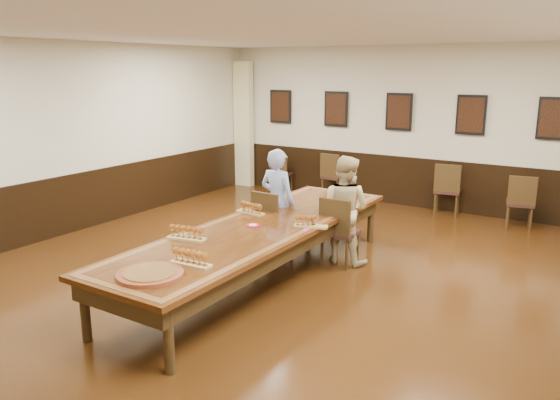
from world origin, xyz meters
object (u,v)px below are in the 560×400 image
Objects in this scene: chair_woman at (340,230)px; person_woman at (344,210)px; spare_chair_a at (282,173)px; spare_chair_d at (520,201)px; person_man at (278,202)px; conference_table at (260,237)px; carved_platter at (150,274)px; spare_chair_b at (335,175)px; spare_chair_c at (448,189)px; chair_man at (273,223)px.

chair_woman is 0.64× the size of person_woman.
spare_chair_d is (5.08, -0.25, 0.06)m from spare_chair_a.
conference_table is (0.38, -1.04, -0.19)m from person_man.
person_man is 3.10m from carved_platter.
spare_chair_d is 3.72m from person_woman.
spare_chair_d is at bearing -121.09° from chair_woman.
person_woman is at bearing 124.86° from spare_chair_a.
conference_table is (-0.61, -1.15, 0.11)m from chair_woman.
spare_chair_d is at bearing 179.77° from spare_chair_b.
carved_platter is at bearing 106.92° from spare_chair_b.
spare_chair_b is at bearing -16.30° from spare_chair_d.
person_man reaches higher than chair_woman.
spare_chair_c is at bearing -100.52° from person_woman.
spare_chair_d is at bearing -126.42° from person_man.
chair_man is 4.54m from spare_chair_d.
spare_chair_a is at bearing 10.19° from spare_chair_b.
conference_table is at bearing 92.33° from carved_platter.
spare_chair_b is at bearing 176.90° from spare_chair_a.
chair_woman is 1.02× the size of spare_chair_b.
chair_man is 1.00× the size of spare_chair_c.
conference_table is (2.61, -4.71, 0.18)m from spare_chair_a.
spare_chair_b is at bearing -12.08° from spare_chair_c.
person_woman is at bearing 72.07° from spare_chair_c.
spare_chair_a is at bearing -55.30° from person_man.
spare_chair_b is 1.21× the size of carved_platter.
chair_man is 1.18× the size of spare_chair_a.
spare_chair_b is (-1.94, 3.67, -0.01)m from chair_woman.
chair_woman is at bearing 124.03° from spare_chair_a.
chair_woman is at bearing 62.08° from conference_table.
spare_chair_b is at bearing -63.80° from chair_woman.
chair_woman reaches higher than conference_table.
spare_chair_d is 0.19× the size of conference_table.
chair_man is at bearing 16.19° from person_woman.
chair_man reaches higher than spare_chair_b.
carved_platter is (2.69, -6.74, 0.35)m from spare_chair_a.
person_woman is at bearing 48.91° from spare_chair_d.
chair_woman is 1.04× the size of spare_chair_d.
person_man is 1.13m from conference_table.
carved_platter is at bearing 102.14° from person_man.
person_woman reaches higher than chair_woman.
spare_chair_d is 0.62× the size of person_woman.
person_man is at bearing 39.25° from spare_chair_d.
person_woman reaches higher than carved_platter.
person_man reaches higher than person_woman.
spare_chair_b is 0.20× the size of conference_table.
spare_chair_c is at bearing 81.06° from carved_platter.
chair_man is 1.02m from conference_table.
person_woman is (-0.00, 0.11, 0.28)m from chair_woman.
spare_chair_a is at bearing -48.76° from person_woman.
chair_woman is 0.20× the size of conference_table.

